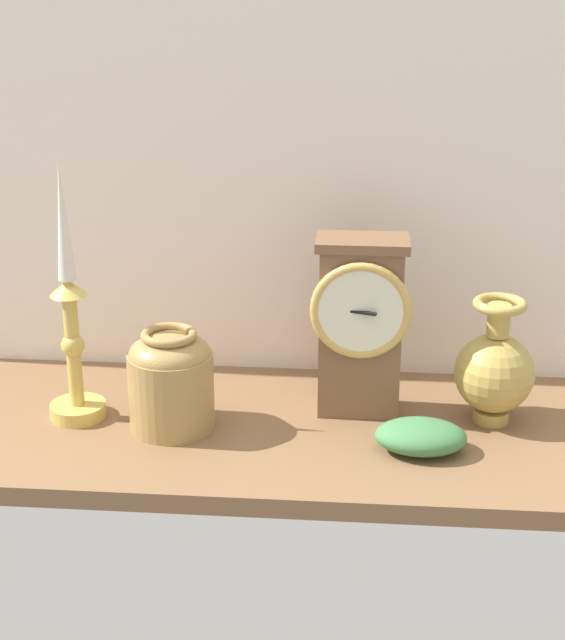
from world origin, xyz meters
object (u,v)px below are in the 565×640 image
candlestick_tall_left (72,328)px  brass_vase_jar (171,378)px  mantel_clock (360,324)px  brass_vase_bulbous (495,370)px

candlestick_tall_left → brass_vase_jar: (12.51, -1.83, -5.44)cm
candlestick_tall_left → brass_vase_jar: size_ratio=2.58×
mantel_clock → brass_vase_bulbous: size_ratio=1.42×
mantel_clock → brass_vase_jar: size_ratio=1.79×
brass_vase_bulbous → brass_vase_jar: brass_vase_bulbous is taller
candlestick_tall_left → brass_vase_bulbous: bearing=3.5°
mantel_clock → brass_vase_jar: 24.43cm
brass_vase_jar → mantel_clock: bearing=15.5°
brass_vase_bulbous → brass_vase_jar: 40.01cm
mantel_clock → candlestick_tall_left: size_ratio=0.70×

